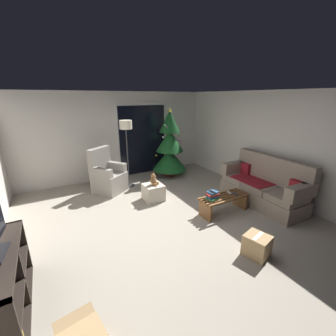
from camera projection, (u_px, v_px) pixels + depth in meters
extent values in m
plane|color=#9E9384|center=(168.00, 221.00, 4.33)|extent=(7.00, 7.00, 0.00)
cube|color=silver|center=(117.00, 136.00, 6.47)|extent=(5.72, 0.12, 2.50)
cube|color=silver|center=(271.00, 145.00, 5.28)|extent=(0.12, 6.00, 2.50)
cube|color=silver|center=(143.00, 139.00, 6.83)|extent=(1.60, 0.02, 2.20)
cube|color=black|center=(143.00, 140.00, 6.83)|extent=(1.50, 0.02, 2.10)
cube|color=gray|center=(261.00, 196.00, 5.03)|extent=(0.82, 1.92, 0.34)
cube|color=gray|center=(287.00, 197.00, 4.43)|extent=(0.70, 0.62, 0.14)
cube|color=gray|center=(261.00, 187.00, 4.95)|extent=(0.70, 0.62, 0.14)
cube|color=gray|center=(241.00, 178.00, 5.47)|extent=(0.70, 0.62, 0.14)
cube|color=gray|center=(273.00, 169.00, 4.98)|extent=(0.26, 1.91, 0.60)
cube|color=gray|center=(301.00, 192.00, 4.16)|extent=(0.77, 0.22, 0.28)
cube|color=gray|center=(235.00, 167.00, 5.63)|extent=(0.77, 0.22, 0.28)
cube|color=maroon|center=(252.00, 180.00, 5.13)|extent=(0.63, 0.92, 0.02)
cube|color=maroon|center=(298.00, 188.00, 4.38)|extent=(0.13, 0.32, 0.28)
cube|color=maroon|center=(245.00, 168.00, 5.55)|extent=(0.13, 0.32, 0.28)
cube|color=brown|center=(230.00, 200.00, 4.43)|extent=(1.10, 0.05, 0.04)
cube|color=brown|center=(227.00, 198.00, 4.50)|extent=(1.10, 0.05, 0.04)
cube|color=brown|center=(224.00, 197.00, 4.57)|extent=(1.10, 0.05, 0.04)
cube|color=brown|center=(221.00, 195.00, 4.64)|extent=(1.10, 0.05, 0.04)
cube|color=brown|center=(219.00, 194.00, 4.72)|extent=(1.10, 0.05, 0.04)
cube|color=brown|center=(205.00, 211.00, 4.40)|extent=(0.05, 0.36, 0.34)
cube|color=brown|center=(240.00, 200.00, 4.86)|extent=(0.05, 0.36, 0.34)
cube|color=#ADADB2|center=(229.00, 192.00, 4.71)|extent=(0.10, 0.16, 0.02)
cube|color=#333338|center=(235.00, 194.00, 4.64)|extent=(0.06, 0.16, 0.02)
cube|color=#337042|center=(212.00, 198.00, 4.43)|extent=(0.27, 0.25, 0.03)
cube|color=#285684|center=(212.00, 196.00, 4.43)|extent=(0.23, 0.19, 0.04)
cube|color=#A32D28|center=(212.00, 194.00, 4.42)|extent=(0.26, 0.19, 0.04)
cube|color=#285684|center=(213.00, 192.00, 4.42)|extent=(0.21, 0.20, 0.03)
cube|color=black|center=(212.00, 192.00, 4.39)|extent=(0.07, 0.14, 0.01)
cylinder|color=#4C1E19|center=(170.00, 174.00, 6.83)|extent=(0.36, 0.36, 0.10)
cylinder|color=brown|center=(170.00, 171.00, 6.80)|extent=(0.08, 0.08, 0.12)
cone|color=#14471E|center=(170.00, 159.00, 6.68)|extent=(1.02, 1.02, 0.63)
cone|color=#14471E|center=(170.00, 141.00, 6.50)|extent=(0.81, 0.81, 0.63)
cone|color=#14471E|center=(170.00, 121.00, 6.33)|extent=(0.60, 0.60, 0.63)
sphere|color=white|center=(163.00, 137.00, 6.27)|extent=(0.06, 0.06, 0.06)
sphere|color=#B233A5|center=(180.00, 140.00, 6.58)|extent=(0.06, 0.06, 0.06)
sphere|color=#1E8C33|center=(169.00, 131.00, 6.65)|extent=(0.06, 0.06, 0.06)
sphere|color=#1E8C33|center=(178.00, 135.00, 6.50)|extent=(0.06, 0.06, 0.06)
sphere|color=gold|center=(156.00, 155.00, 6.77)|extent=(0.06, 0.06, 0.06)
sphere|color=blue|center=(169.00, 131.00, 6.67)|extent=(0.06, 0.06, 0.06)
sphere|color=red|center=(172.00, 132.00, 6.66)|extent=(0.06, 0.06, 0.06)
sphere|color=#B233A5|center=(167.00, 127.00, 6.19)|extent=(0.06, 0.06, 0.06)
sphere|color=white|center=(165.00, 125.00, 6.22)|extent=(0.06, 0.06, 0.06)
cone|color=#EAD14C|center=(170.00, 110.00, 6.23)|extent=(0.14, 0.14, 0.12)
cube|color=gray|center=(110.00, 186.00, 5.67)|extent=(0.95, 0.95, 0.31)
cube|color=gray|center=(109.00, 177.00, 5.60)|extent=(0.95, 0.95, 0.18)
cube|color=gray|center=(100.00, 160.00, 5.58)|extent=(0.65, 0.52, 0.64)
cube|color=gray|center=(116.00, 166.00, 5.77)|extent=(0.45, 0.55, 0.22)
cube|color=gray|center=(102.00, 173.00, 5.29)|extent=(0.45, 0.55, 0.22)
cylinder|color=#2D2D30|center=(129.00, 185.00, 6.06)|extent=(0.28, 0.28, 0.02)
cylinder|color=#2D2D30|center=(128.00, 158.00, 5.81)|extent=(0.03, 0.03, 1.55)
cylinder|color=beige|center=(126.00, 125.00, 5.54)|extent=(0.32, 0.32, 0.22)
cube|color=black|center=(11.00, 311.00, 2.50)|extent=(0.40, 1.40, 0.04)
cube|color=black|center=(10.00, 249.00, 2.95)|extent=(0.40, 0.04, 0.78)
cube|color=black|center=(4.00, 285.00, 2.39)|extent=(0.40, 0.04, 0.74)
cube|color=black|center=(4.00, 285.00, 2.39)|extent=(0.40, 1.33, 0.04)
cube|color=#B79333|center=(3.00, 335.00, 2.09)|extent=(0.30, 0.04, 0.30)
cube|color=beige|center=(153.00, 192.00, 5.19)|extent=(0.44, 0.44, 0.38)
cylinder|color=brown|center=(156.00, 183.00, 5.15)|extent=(0.12, 0.13, 0.06)
cylinder|color=brown|center=(155.00, 185.00, 5.06)|extent=(0.12, 0.13, 0.06)
sphere|color=brown|center=(153.00, 181.00, 5.10)|extent=(0.15, 0.15, 0.15)
sphere|color=brown|center=(153.00, 176.00, 5.06)|extent=(0.11, 0.11, 0.11)
sphere|color=#A37A51|center=(155.00, 177.00, 5.05)|extent=(0.04, 0.04, 0.04)
sphere|color=brown|center=(154.00, 174.00, 5.08)|extent=(0.04, 0.04, 0.04)
sphere|color=brown|center=(152.00, 175.00, 5.02)|extent=(0.04, 0.04, 0.04)
sphere|color=brown|center=(155.00, 179.00, 5.15)|extent=(0.06, 0.06, 0.06)
sphere|color=brown|center=(153.00, 182.00, 5.03)|extent=(0.06, 0.06, 0.06)
cube|color=tan|center=(74.00, 317.00, 2.09)|extent=(0.38, 0.15, 0.06)
cube|color=tan|center=(257.00, 245.00, 3.37)|extent=(0.40, 0.42, 0.34)
cube|color=beige|center=(258.00, 236.00, 3.32)|extent=(0.29, 0.13, 0.00)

